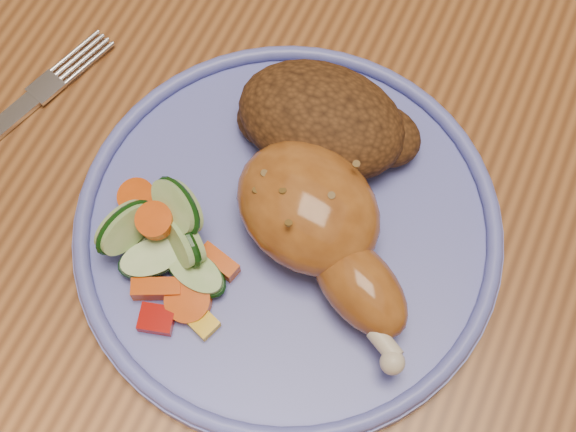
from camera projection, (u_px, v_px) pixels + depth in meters
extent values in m
plane|color=brown|center=(341.00, 364.00, 1.23)|extent=(4.00, 4.00, 0.00)
cube|color=brown|center=(404.00, 121.00, 0.56)|extent=(0.90, 1.40, 0.04)
cylinder|color=#4C2D16|center=(334.00, 64.00, 1.21)|extent=(0.04, 0.04, 0.41)
cylinder|color=#4C2D16|center=(564.00, 149.00, 1.15)|extent=(0.04, 0.04, 0.41)
cylinder|color=#5E65C8|center=(288.00, 230.00, 0.50)|extent=(0.27, 0.27, 0.01)
torus|color=#5E65C8|center=(288.00, 223.00, 0.49)|extent=(0.27, 0.27, 0.01)
ellipsoid|color=#A75D23|center=(308.00, 207.00, 0.47)|extent=(0.12, 0.11, 0.05)
ellipsoid|color=#A75D23|center=(359.00, 285.00, 0.46)|extent=(0.08, 0.07, 0.04)
sphere|color=beige|center=(392.00, 362.00, 0.44)|extent=(0.01, 0.01, 0.01)
ellipsoid|color=#4D2B13|center=(321.00, 120.00, 0.50)|extent=(0.11, 0.08, 0.05)
ellipsoid|color=#4D2B13|center=(379.00, 135.00, 0.51)|extent=(0.05, 0.04, 0.03)
ellipsoid|color=#4D2B13|center=(271.00, 120.00, 0.52)|extent=(0.05, 0.04, 0.02)
cube|color=#A50A05|center=(157.00, 319.00, 0.47)|extent=(0.02, 0.02, 0.01)
cube|color=#E5A507|center=(203.00, 323.00, 0.47)|extent=(0.02, 0.02, 0.01)
cylinder|color=#EE4B07|center=(138.00, 198.00, 0.50)|extent=(0.02, 0.03, 0.01)
cube|color=#EE4B07|center=(157.00, 289.00, 0.47)|extent=(0.03, 0.02, 0.01)
cylinder|color=#EE4B07|center=(188.00, 301.00, 0.47)|extent=(0.03, 0.03, 0.01)
cube|color=#EE4B07|center=(219.00, 262.00, 0.48)|extent=(0.03, 0.02, 0.01)
cylinder|color=#EE4B07|center=(155.00, 221.00, 0.47)|extent=(0.02, 0.02, 0.01)
cylinder|color=#B6D389|center=(156.00, 230.00, 0.49)|extent=(0.05, 0.05, 0.02)
cylinder|color=#B6D389|center=(177.00, 206.00, 0.47)|extent=(0.05, 0.05, 0.04)
cylinder|color=#B6D389|center=(124.00, 227.00, 0.47)|extent=(0.04, 0.05, 0.04)
cylinder|color=#B6D389|center=(196.00, 272.00, 0.48)|extent=(0.05, 0.05, 0.02)
cylinder|color=#B6D389|center=(181.00, 238.00, 0.47)|extent=(0.05, 0.04, 0.04)
cylinder|color=#B6D389|center=(153.00, 258.00, 0.48)|extent=(0.06, 0.06, 0.02)
cylinder|color=#B6D389|center=(155.00, 228.00, 0.49)|extent=(0.04, 0.04, 0.02)
cube|color=silver|center=(46.00, 87.00, 0.55)|extent=(0.04, 0.07, 0.00)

